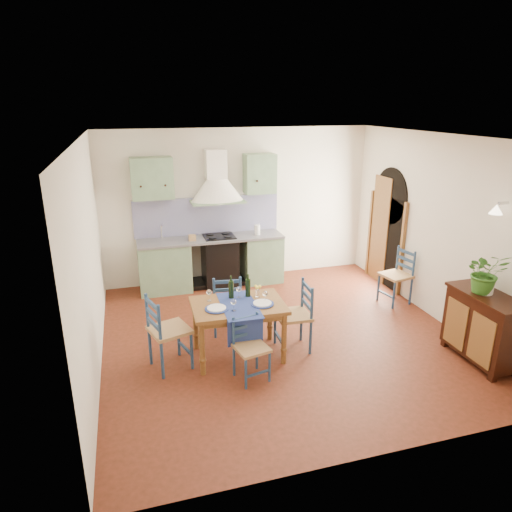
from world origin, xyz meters
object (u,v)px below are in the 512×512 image
Objects in this scene: dining_table at (239,310)px; potted_plant at (486,273)px; chair_near at (250,348)px; sideboard at (483,325)px.

dining_table is 3.15m from potted_plant.
chair_near is at bearing -88.78° from dining_table.
potted_plant is (2.97, -0.90, 0.53)m from dining_table.
chair_near is at bearing 171.39° from sideboard.
chair_near is 0.76× the size of sideboard.
chair_near is at bearing 172.94° from potted_plant.
sideboard is (2.98, -0.45, 0.10)m from chair_near.
dining_table is 1.52× the size of chair_near.
potted_plant is (2.96, -0.37, 0.79)m from chair_near.
dining_table is at bearing 91.22° from chair_near.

